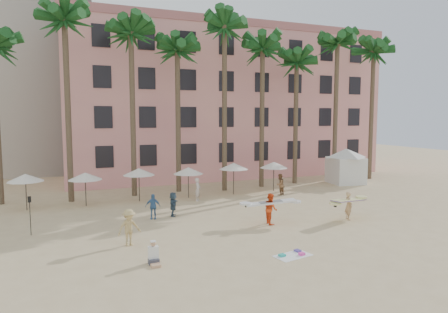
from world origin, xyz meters
name	(u,v)px	position (x,y,z in m)	size (l,w,h in m)	color
ground	(272,239)	(0.00, 0.00, 0.00)	(120.00, 120.00, 0.00)	#D1B789
pink_hotel	(220,105)	(7.00, 26.00, 8.00)	(35.00, 14.00, 16.00)	#F8A197
palm_row	(196,43)	(0.51, 15.00, 12.97)	(44.40, 5.40, 16.30)	brown
umbrella_row	(164,171)	(-3.00, 12.50, 2.33)	(22.50, 2.70, 2.73)	#332B23
cabana	(346,163)	(15.64, 13.50, 2.07)	(5.13, 5.13, 3.50)	silver
beach_towel	(293,255)	(-0.28, -2.58, 0.03)	(1.96, 1.34, 0.14)	white
carrier_yellow	(349,204)	(6.63, 1.91, 1.03)	(3.16, 1.74, 1.83)	tan
carrier_white	(271,208)	(1.44, 2.88, 1.02)	(3.28, 1.37, 1.92)	#ED4819
beachgoers	(191,203)	(-2.60, 6.49, 0.89)	(15.18, 10.10, 1.92)	#374D61
paddle	(30,211)	(-12.27, 5.76, 1.41)	(0.18, 0.04, 2.23)	black
seated_man	(154,256)	(-6.75, -1.21, 0.36)	(0.47, 0.81, 1.05)	#3F3F4C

